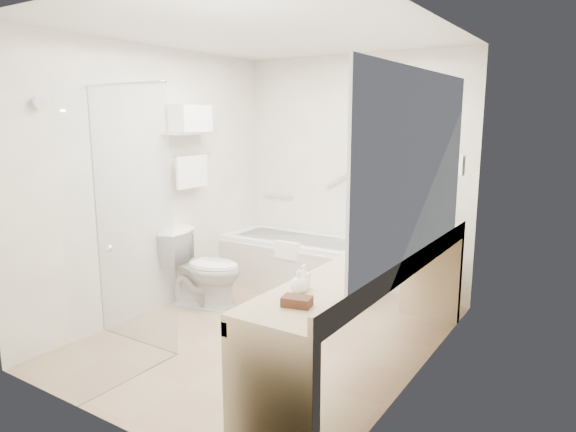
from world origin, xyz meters
The scene contains 25 objects.
floor centered at (0.00, 0.00, 0.00)m, with size 3.20×3.20×0.00m, color #99815E.
ceiling centered at (0.00, 0.00, 2.50)m, with size 2.60×3.20×0.10m, color silver.
wall_back centered at (0.00, 1.60, 1.25)m, with size 2.60×0.10×2.50m, color silver.
wall_front centered at (0.00, -1.60, 1.25)m, with size 2.60×0.10×2.50m, color silver.
wall_left centered at (-1.30, 0.00, 1.25)m, with size 0.10×3.20×2.50m, color silver.
wall_right centered at (1.30, 0.00, 1.25)m, with size 0.10×3.20×2.50m, color silver.
bathtub centered at (-0.50, 1.24, 0.28)m, with size 1.60×0.73×0.59m.
grab_bar_short centered at (-0.95, 1.56, 0.95)m, with size 0.03×0.03×0.40m, color silver.
grab_bar_long centered at (-0.05, 1.56, 1.25)m, with size 0.03×0.03×0.60m, color silver.
shower_enclosure centered at (-0.63, -0.93, 1.07)m, with size 0.96×0.91×2.11m.
towel_shelf centered at (-1.17, 0.35, 1.75)m, with size 0.24×0.55×0.81m.
vanity_counter centered at (1.02, -0.15, 0.64)m, with size 0.55×2.70×0.95m.
sink centered at (1.05, 0.25, 0.82)m, with size 0.40×0.52×0.14m, color white.
faucet centered at (1.20, 0.25, 0.93)m, with size 0.03×0.03×0.14m, color silver.
mirror centered at (1.29, -0.15, 1.55)m, with size 0.02×2.00×1.20m, color #AFB5BC.
hairdryer_unit centered at (1.25, 1.05, 1.45)m, with size 0.08×0.10×0.18m, color white.
toilet centered at (-0.95, 0.24, 0.38)m, with size 0.43×0.77×0.76m, color white.
amenity_basket centered at (1.02, -1.18, 0.88)m, with size 0.16×0.10×0.05m, color #4A291A.
soap_bottle_a centered at (0.90, -0.92, 0.88)m, with size 0.07×0.15×0.07m, color white.
soap_bottle_b centered at (0.91, -1.00, 0.90)m, with size 0.10×0.13×0.10m, color white.
water_bottle_left centered at (0.97, 0.47, 0.95)m, with size 0.07×0.07×0.21m.
water_bottle_mid centered at (0.87, 1.10, 0.94)m, with size 0.06×0.06×0.19m.
water_bottle_right centered at (0.90, 0.98, 0.95)m, with size 0.07×0.07×0.22m.
drinking_glass_near centered at (0.86, 0.92, 0.90)m, with size 0.08×0.08×0.10m, color silver.
drinking_glass_far centered at (1.00, 0.70, 0.89)m, with size 0.06×0.06×0.08m, color silver.
Camera 1 is at (2.40, -3.41, 1.84)m, focal length 32.00 mm.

